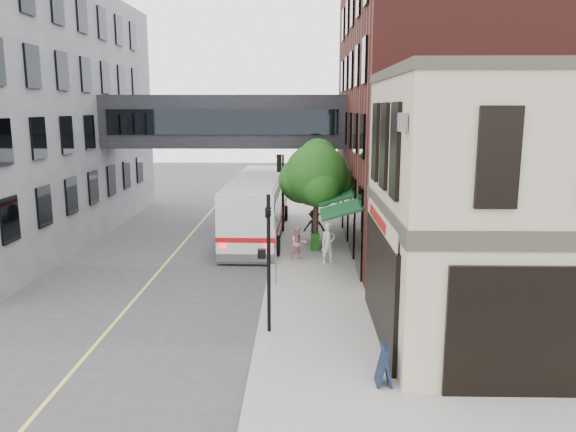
{
  "coord_description": "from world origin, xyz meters",
  "views": [
    {
      "loc": [
        1.39,
        -15.2,
        7.3
      ],
      "look_at": [
        0.95,
        5.03,
        3.38
      ],
      "focal_mm": 35.0,
      "sensor_mm": 36.0,
      "label": 1
    }
  ],
  "objects_px": {
    "pedestrian_a": "(328,243)",
    "bus": "(258,204)",
    "newspaper_box": "(315,242)",
    "sandwich_board": "(384,365)",
    "pedestrian_c": "(314,227)",
    "pedestrian_b": "(298,244)"
  },
  "relations": [
    {
      "from": "pedestrian_a",
      "to": "bus",
      "type": "bearing_deg",
      "value": 102.77
    },
    {
      "from": "pedestrian_c",
      "to": "newspaper_box",
      "type": "bearing_deg",
      "value": -77.93
    },
    {
      "from": "pedestrian_c",
      "to": "sandwich_board",
      "type": "xyz_separation_m",
      "value": [
        1.45,
        -15.59,
        -0.38
      ]
    },
    {
      "from": "newspaper_box",
      "to": "sandwich_board",
      "type": "distance_m",
      "value": 14.13
    },
    {
      "from": "pedestrian_b",
      "to": "pedestrian_c",
      "type": "distance_m",
      "value": 3.49
    },
    {
      "from": "newspaper_box",
      "to": "sandwich_board",
      "type": "relative_size",
      "value": 0.81
    },
    {
      "from": "pedestrian_c",
      "to": "bus",
      "type": "bearing_deg",
      "value": 157.16
    },
    {
      "from": "pedestrian_a",
      "to": "sandwich_board",
      "type": "xyz_separation_m",
      "value": [
        0.88,
        -11.71,
        -0.41
      ]
    },
    {
      "from": "pedestrian_b",
      "to": "sandwich_board",
      "type": "xyz_separation_m",
      "value": [
        2.29,
        -12.21,
        -0.27
      ]
    },
    {
      "from": "bus",
      "to": "pedestrian_a",
      "type": "xyz_separation_m",
      "value": [
        3.74,
        -6.07,
        -0.8
      ]
    },
    {
      "from": "pedestrian_b",
      "to": "sandwich_board",
      "type": "relative_size",
      "value": 1.5
    },
    {
      "from": "sandwich_board",
      "to": "pedestrian_a",
      "type": "bearing_deg",
      "value": 93.63
    },
    {
      "from": "sandwich_board",
      "to": "newspaper_box",
      "type": "bearing_deg",
      "value": 95.14
    },
    {
      "from": "bus",
      "to": "newspaper_box",
      "type": "bearing_deg",
      "value": -49.35
    },
    {
      "from": "pedestrian_b",
      "to": "newspaper_box",
      "type": "height_order",
      "value": "pedestrian_b"
    },
    {
      "from": "pedestrian_b",
      "to": "newspaper_box",
      "type": "distance_m",
      "value": 2.07
    },
    {
      "from": "pedestrian_b",
      "to": "pedestrian_c",
      "type": "bearing_deg",
      "value": 57.29
    },
    {
      "from": "bus",
      "to": "pedestrian_a",
      "type": "relative_size",
      "value": 6.72
    },
    {
      "from": "bus",
      "to": "newspaper_box",
      "type": "distance_m",
      "value": 5.07
    },
    {
      "from": "pedestrian_a",
      "to": "pedestrian_b",
      "type": "height_order",
      "value": "pedestrian_a"
    },
    {
      "from": "bus",
      "to": "sandwich_board",
      "type": "xyz_separation_m",
      "value": [
        4.63,
        -17.78,
        -1.22
      ]
    },
    {
      "from": "pedestrian_b",
      "to": "pedestrian_c",
      "type": "xyz_separation_m",
      "value": [
        0.85,
        3.38,
        0.11
      ]
    }
  ]
}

